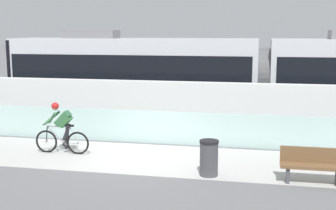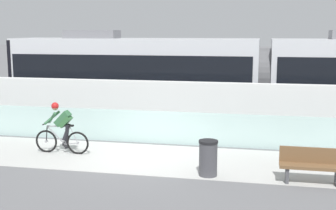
{
  "view_description": "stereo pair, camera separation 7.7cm",
  "coord_description": "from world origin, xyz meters",
  "px_view_note": "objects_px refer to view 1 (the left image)",
  "views": [
    {
      "loc": [
        3.49,
        -12.57,
        3.78
      ],
      "look_at": [
        0.43,
        2.35,
        1.25
      ],
      "focal_mm": 47.83,
      "sensor_mm": 36.0,
      "label": 1
    },
    {
      "loc": [
        3.57,
        -12.56,
        3.78
      ],
      "look_at": [
        0.43,
        2.35,
        1.25
      ],
      "focal_mm": 47.83,
      "sensor_mm": 36.0,
      "label": 2
    }
  ],
  "objects_px": {
    "trash_bin": "(209,158)",
    "bench": "(313,165)",
    "cyclist_on_bike": "(62,129)",
    "tram": "(263,76)"
  },
  "relations": [
    {
      "from": "cyclist_on_bike",
      "to": "trash_bin",
      "type": "relative_size",
      "value": 1.84
    },
    {
      "from": "tram",
      "to": "trash_bin",
      "type": "bearing_deg",
      "value": -99.77
    },
    {
      "from": "bench",
      "to": "tram",
      "type": "bearing_deg",
      "value": 98.49
    },
    {
      "from": "trash_bin",
      "to": "bench",
      "type": "xyz_separation_m",
      "value": [
        2.61,
        -0.04,
        -0.0
      ]
    },
    {
      "from": "trash_bin",
      "to": "bench",
      "type": "height_order",
      "value": "trash_bin"
    },
    {
      "from": "tram",
      "to": "cyclist_on_bike",
      "type": "height_order",
      "value": "tram"
    },
    {
      "from": "cyclist_on_bike",
      "to": "bench",
      "type": "height_order",
      "value": "cyclist_on_bike"
    },
    {
      "from": "cyclist_on_bike",
      "to": "trash_bin",
      "type": "distance_m",
      "value": 4.88
    },
    {
      "from": "trash_bin",
      "to": "bench",
      "type": "relative_size",
      "value": 0.6
    },
    {
      "from": "cyclist_on_bike",
      "to": "bench",
      "type": "xyz_separation_m",
      "value": [
        7.32,
        -1.29,
        -0.3
      ]
    }
  ]
}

